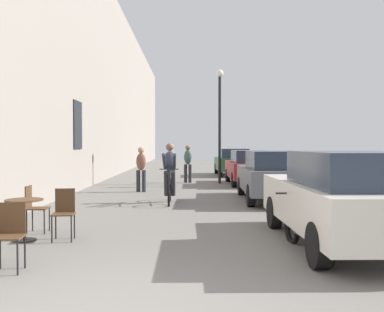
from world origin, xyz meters
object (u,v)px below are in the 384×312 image
(street_lamp, at_px, (220,111))
(parked_car_third, at_px, (249,167))
(cafe_chair_near_toward_wall, at_px, (10,231))
(pedestrian_far, at_px, (188,162))
(parked_car_second, at_px, (272,175))
(parked_motorcycle, at_px, (307,227))
(parked_car_nearest, at_px, (344,197))
(pedestrian_near, at_px, (141,167))
(cafe_chair_mid_toward_street, at_px, (34,205))
(cyclist_on_bicycle, at_px, (170,175))
(parked_car_fourth, at_px, (233,162))
(cafe_table_mid, at_px, (24,211))
(pedestrian_mid, at_px, (171,162))
(cafe_chair_mid_toward_wall, at_px, (64,210))

(street_lamp, bearing_deg, parked_car_third, -24.86)
(cafe_chair_near_toward_wall, distance_m, pedestrian_far, 13.72)
(parked_car_second, xyz_separation_m, parked_motorcycle, (-0.68, -6.28, -0.37))
(parked_car_nearest, distance_m, parked_car_second, 5.82)
(cafe_chair_near_toward_wall, height_order, parked_car_third, parked_car_third)
(cafe_chair_near_toward_wall, height_order, pedestrian_near, pedestrian_near)
(cafe_chair_mid_toward_street, height_order, cyclist_on_bicycle, cyclist_on_bicycle)
(cyclist_on_bicycle, xyz_separation_m, parked_car_third, (3.09, 5.77, -0.06))
(street_lamp, xyz_separation_m, parked_car_fourth, (1.06, 4.96, -2.35))
(pedestrian_near, xyz_separation_m, parked_motorcycle, (3.50, -8.78, -0.49))
(cafe_table_mid, distance_m, parked_car_nearest, 5.43)
(pedestrian_mid, xyz_separation_m, parked_car_fourth, (3.11, 6.43, -0.21))
(cafe_table_mid, relative_size, parked_car_fourth, 0.17)
(pedestrian_near, height_order, street_lamp, street_lamp)
(parked_car_third, bearing_deg, cafe_chair_near_toward_wall, -111.43)
(cafe_chair_mid_toward_wall, height_order, pedestrian_far, pedestrian_far)
(cafe_chair_mid_toward_wall, height_order, cyclist_on_bicycle, cyclist_on_bicycle)
(cafe_table_mid, height_order, parked_car_fourth, parked_car_fourth)
(cafe_table_mid, height_order, pedestrian_mid, pedestrian_mid)
(pedestrian_far, distance_m, parked_motorcycle, 12.75)
(cafe_chair_mid_toward_street, distance_m, parked_car_nearest, 5.60)
(cafe_chair_mid_toward_street, distance_m, cyclist_on_bicycle, 4.87)
(pedestrian_mid, height_order, parked_car_nearest, pedestrian_mid)
(cafe_chair_near_toward_wall, relative_size, cafe_chair_mid_toward_wall, 1.00)
(street_lamp, bearing_deg, cafe_table_mid, -110.43)
(pedestrian_far, xyz_separation_m, parked_motorcycle, (1.85, -12.61, -0.52))
(pedestrian_mid, xyz_separation_m, parked_car_third, (3.25, 0.91, -0.22))
(cafe_chair_near_toward_wall, xyz_separation_m, parked_car_second, (4.86, 7.18, 0.25))
(cafe_chair_mid_toward_wall, distance_m, pedestrian_mid, 9.85)
(cafe_chair_mid_toward_street, relative_size, parked_car_nearest, 0.20)
(pedestrian_near, bearing_deg, cyclist_on_bicycle, -68.92)
(parked_car_fourth, bearing_deg, parked_car_third, -88.53)
(cafe_chair_near_toward_wall, distance_m, cafe_table_mid, 1.87)
(cafe_chair_mid_toward_wall, xyz_separation_m, parked_car_second, (4.68, 5.31, 0.25))
(cafe_chair_mid_toward_street, height_order, parked_car_nearest, parked_car_nearest)
(parked_car_second, bearing_deg, cafe_chair_near_toward_wall, -124.07)
(pedestrian_mid, xyz_separation_m, parked_car_second, (3.20, -4.42, -0.19))
(cafe_chair_near_toward_wall, distance_m, parked_motorcycle, 4.28)
(cafe_chair_near_toward_wall, relative_size, parked_motorcycle, 0.41)
(parked_car_nearest, bearing_deg, cafe_chair_near_toward_wall, -164.51)
(cafe_table_mid, distance_m, parked_car_second, 7.59)
(pedestrian_mid, distance_m, parked_car_fourth, 7.14)
(cafe_chair_mid_toward_street, bearing_deg, parked_car_fourth, 71.04)
(cafe_chair_mid_toward_street, bearing_deg, pedestrian_mid, 76.25)
(cafe_chair_near_toward_wall, height_order, cafe_table_mid, cafe_chair_near_toward_wall)
(cafe_chair_mid_toward_wall, height_order, parked_car_third, parked_car_third)
(cafe_table_mid, relative_size, cafe_chair_mid_toward_wall, 0.81)
(cyclist_on_bicycle, height_order, parked_car_third, cyclist_on_bicycle)
(cafe_table_mid, xyz_separation_m, parked_car_nearest, (5.40, -0.44, 0.29))
(cafe_chair_near_toward_wall, bearing_deg, parked_car_third, 68.57)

